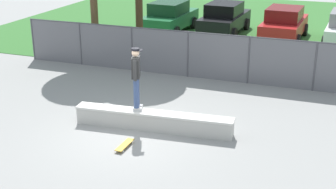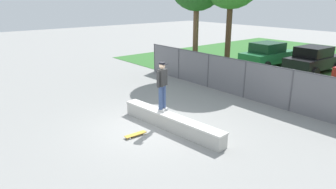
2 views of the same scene
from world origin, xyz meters
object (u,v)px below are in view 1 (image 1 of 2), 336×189
at_px(skateboarder, 136,76).
at_px(car_black, 224,18).
at_px(skateboard, 125,145).
at_px(car_red, 284,24).
at_px(concrete_ledge, 153,121).
at_px(car_green, 170,17).

relative_size(skateboarder, car_black, 0.43).
relative_size(skateboard, car_red, 0.19).
distance_m(car_black, car_red, 3.17).
bearing_deg(skateboarder, car_red, 77.88).
relative_size(skateboarder, skateboard, 2.29).
distance_m(concrete_ledge, car_red, 12.58).
height_order(concrete_ledge, skateboarder, skateboarder).
height_order(skateboarder, skateboard, skateboarder).
xyz_separation_m(concrete_ledge, car_green, (-3.89, 12.06, 0.57)).
xyz_separation_m(skateboarder, skateboard, (0.23, -1.36, -1.50)).
relative_size(skateboarder, car_green, 0.43).
distance_m(concrete_ledge, skateboard, 1.39).
bearing_deg(car_black, concrete_ledge, -85.44).
relative_size(concrete_ledge, skateboarder, 2.55).
distance_m(skateboard, car_black, 14.11).
distance_m(concrete_ledge, skateboarder, 1.40).
bearing_deg(concrete_ledge, skateboard, -102.09).
distance_m(skateboard, car_green, 13.90).
bearing_deg(skateboard, concrete_ledge, 77.91).
height_order(skateboard, car_red, car_red).
bearing_deg(skateboarder, car_black, 92.25).
xyz_separation_m(car_green, car_red, (6.03, 0.33, 0.00)).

